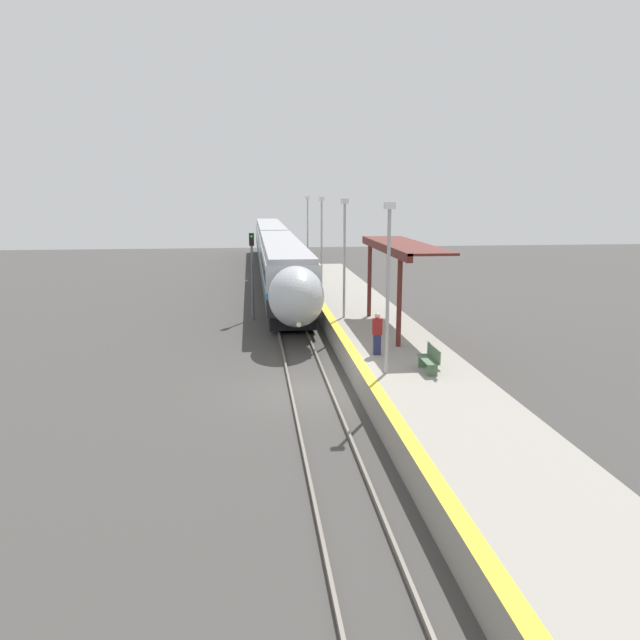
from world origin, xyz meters
name	(u,v)px	position (x,y,z in m)	size (l,w,h in m)	color
ground_plane	(311,392)	(0.00, 0.00, 0.00)	(120.00, 120.00, 0.00)	#423F3D
rail_left	(291,391)	(-0.72, 0.00, 0.07)	(0.08, 90.00, 0.15)	slate
rail_right	(330,389)	(0.72, 0.00, 0.07)	(0.08, 90.00, 0.15)	slate
train	(276,252)	(0.00, 29.99, 2.27)	(2.74, 49.86, 3.95)	black
platform_right	(411,376)	(3.70, 0.00, 0.50)	(4.15, 64.00, 1.01)	gray
platform_bench	(430,358)	(4.06, -1.20, 1.47)	(0.44, 1.48, 0.89)	#4C6B4C
person_waiting	(377,333)	(2.68, 1.26, 1.84)	(0.36, 0.22, 1.64)	navy
railway_signal	(252,268)	(-1.99, 13.57, 2.95)	(0.28, 0.28, 4.88)	#59595E
lamppost_near	(388,278)	(2.50, -1.24, 4.30)	(0.36, 0.20, 5.81)	#9E9EA3
lamppost_mid	(344,251)	(2.50, 8.61, 4.30)	(0.36, 0.20, 5.81)	#9E9EA3
lamppost_far	(322,237)	(2.50, 18.45, 4.30)	(0.36, 0.20, 5.81)	#9E9EA3
lamppost_farthest	(308,228)	(2.50, 28.30, 4.30)	(0.36, 0.20, 5.81)	#9E9EA3
station_canopy	(396,250)	(4.37, 5.63, 4.61)	(2.02, 9.32, 3.90)	#511E19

